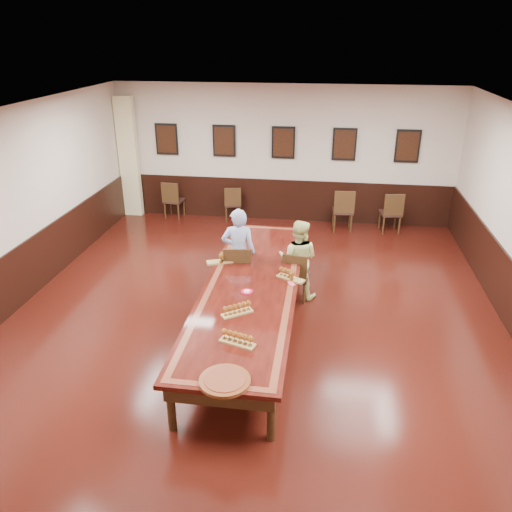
% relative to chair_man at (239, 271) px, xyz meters
% --- Properties ---
extents(floor, '(8.00, 10.00, 0.02)m').
position_rel_chair_man_xyz_m(floor, '(0.37, -0.94, -0.51)').
color(floor, black).
rests_on(floor, ground).
extents(ceiling, '(8.00, 10.00, 0.02)m').
position_rel_chair_man_xyz_m(ceiling, '(0.37, -0.94, 2.71)').
color(ceiling, white).
rests_on(ceiling, floor).
extents(wall_back, '(8.00, 0.02, 3.20)m').
position_rel_chair_man_xyz_m(wall_back, '(0.37, 4.07, 1.10)').
color(wall_back, beige).
rests_on(wall_back, floor).
extents(chair_man, '(0.52, 0.56, 0.99)m').
position_rel_chair_man_xyz_m(chair_man, '(0.00, 0.00, 0.00)').
color(chair_man, black).
rests_on(chair_man, floor).
extents(chair_woman, '(0.48, 0.51, 0.90)m').
position_rel_chair_man_xyz_m(chair_woman, '(0.99, 0.09, -0.05)').
color(chair_woman, black).
rests_on(chair_woman, floor).
extents(spare_chair_a, '(0.49, 0.52, 0.93)m').
position_rel_chair_man_xyz_m(spare_chair_a, '(-2.30, 3.82, -0.03)').
color(spare_chair_a, black).
rests_on(spare_chair_a, floor).
extents(spare_chair_b, '(0.49, 0.51, 0.85)m').
position_rel_chair_man_xyz_m(spare_chair_b, '(-0.83, 3.87, -0.07)').
color(spare_chair_b, black).
rests_on(spare_chair_b, floor).
extents(spare_chair_c, '(0.50, 0.54, 0.99)m').
position_rel_chair_man_xyz_m(spare_chair_c, '(1.83, 3.54, -0.00)').
color(spare_chair_c, black).
rests_on(spare_chair_c, floor).
extents(spare_chair_d, '(0.52, 0.55, 0.95)m').
position_rel_chair_man_xyz_m(spare_chair_d, '(2.91, 3.59, -0.02)').
color(spare_chair_d, black).
rests_on(spare_chair_d, floor).
extents(person_man, '(0.62, 0.44, 1.59)m').
position_rel_chair_man_xyz_m(person_man, '(-0.01, 0.11, 0.30)').
color(person_man, '#4C6ABE').
rests_on(person_man, floor).
extents(person_woman, '(0.76, 0.63, 1.40)m').
position_rel_chair_man_xyz_m(person_woman, '(1.00, 0.18, 0.20)').
color(person_woman, '#DCE58F').
rests_on(person_woman, floor).
extents(pink_phone, '(0.13, 0.16, 0.01)m').
position_rel_chair_man_xyz_m(pink_phone, '(0.97, -0.84, 0.26)').
color(pink_phone, '#FB537E').
rests_on(pink_phone, conference_table).
extents(curtain, '(0.45, 0.18, 2.90)m').
position_rel_chair_man_xyz_m(curtain, '(-3.38, 3.88, 0.95)').
color(curtain, beige).
rests_on(curtain, floor).
extents(wainscoting, '(8.00, 10.00, 1.00)m').
position_rel_chair_man_xyz_m(wainscoting, '(0.37, -0.94, 0.00)').
color(wainscoting, black).
rests_on(wainscoting, floor).
extents(conference_table, '(1.40, 5.00, 0.76)m').
position_rel_chair_man_xyz_m(conference_table, '(0.37, -0.94, 0.11)').
color(conference_table, black).
rests_on(conference_table, floor).
extents(posters, '(6.14, 0.04, 0.74)m').
position_rel_chair_man_xyz_m(posters, '(0.37, 4.00, 1.40)').
color(posters, black).
rests_on(posters, wall_back).
extents(flight_a, '(0.53, 0.33, 0.19)m').
position_rel_chair_man_xyz_m(flight_a, '(-0.21, -0.23, 0.34)').
color(flight_a, olive).
rests_on(flight_a, conference_table).
extents(flight_b, '(0.46, 0.33, 0.17)m').
position_rel_chair_man_xyz_m(flight_b, '(0.92, -0.68, 0.33)').
color(flight_b, olive).
rests_on(flight_b, conference_table).
extents(flight_c, '(0.44, 0.37, 0.16)m').
position_rel_chair_man_xyz_m(flight_c, '(0.31, -1.83, 0.33)').
color(flight_c, olive).
rests_on(flight_c, conference_table).
extents(flight_d, '(0.48, 0.27, 0.17)m').
position_rel_chair_man_xyz_m(flight_d, '(0.44, -2.52, 0.33)').
color(flight_d, olive).
rests_on(flight_d, conference_table).
extents(red_plate_grp, '(0.18, 0.18, 0.02)m').
position_rel_chair_man_xyz_m(red_plate_grp, '(0.34, -1.20, 0.26)').
color(red_plate_grp, red).
rests_on(red_plate_grp, conference_table).
extents(carved_platter, '(0.62, 0.62, 0.05)m').
position_rel_chair_man_xyz_m(carved_platter, '(0.43, -3.26, 0.27)').
color(carved_platter, '#562611').
rests_on(carved_platter, conference_table).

